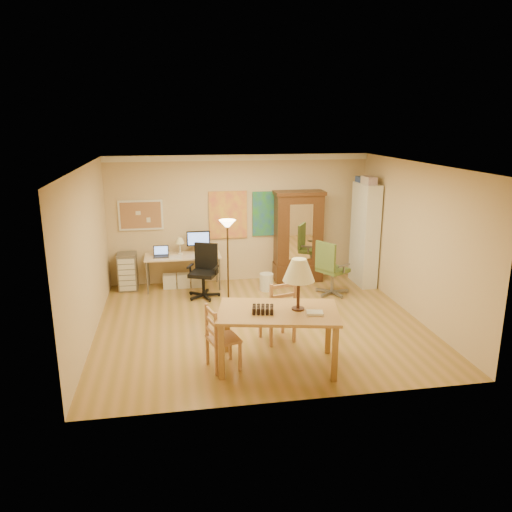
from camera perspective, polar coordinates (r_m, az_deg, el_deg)
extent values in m
plane|color=olive|center=(8.68, 0.47, -7.67)|extent=(5.50, 5.50, 0.00)
cube|color=white|center=(10.45, -1.92, 11.18)|extent=(5.50, 0.08, 0.12)
cube|color=#B27B53|center=(10.53, -13.03, 4.57)|extent=(0.90, 0.04, 0.62)
cube|color=yellow|center=(10.58, -3.21, 4.72)|extent=(0.80, 0.04, 1.00)
cube|color=#255D96|center=(10.72, 1.59, 4.87)|extent=(0.75, 0.04, 0.95)
cube|color=olive|center=(6.97, 2.54, -6.41)|extent=(1.83, 1.31, 0.04)
cube|color=olive|center=(6.79, -3.96, -10.89)|extent=(0.09, 0.09, 0.79)
cube|color=olive|center=(6.81, 9.00, -10.99)|extent=(0.09, 0.09, 0.79)
cube|color=olive|center=(7.55, -3.30, -8.08)|extent=(0.09, 0.09, 0.79)
cube|color=olive|center=(7.57, 8.26, -8.18)|extent=(0.09, 0.09, 0.79)
cylinder|color=#321910|center=(7.02, 4.82, -6.01)|extent=(0.18, 0.18, 0.02)
cylinder|color=#321910|center=(6.95, 4.86, -4.39)|extent=(0.04, 0.04, 0.44)
cone|color=#EEE9BA|center=(6.84, 4.92, -1.59)|extent=(0.44, 0.44, 0.31)
cube|color=silver|center=(6.88, 6.74, -6.47)|extent=(0.25, 0.21, 0.03)
cube|color=black|center=(6.88, 0.79, -6.12)|extent=(0.35, 0.30, 0.09)
cube|color=#B27851|center=(7.89, 2.45, -6.33)|extent=(0.57, 0.56, 0.04)
cube|color=#B27851|center=(8.23, 3.08, -7.29)|extent=(0.05, 0.05, 0.46)
cube|color=#B27851|center=(8.06, 0.50, -7.76)|extent=(0.05, 0.05, 0.46)
cube|color=#B27851|center=(7.92, 4.39, -8.25)|extent=(0.05, 0.05, 0.46)
cube|color=#B27851|center=(7.74, 1.73, -8.77)|extent=(0.05, 0.05, 0.46)
cube|color=#B27851|center=(7.72, 4.47, -4.72)|extent=(0.05, 0.05, 0.53)
cube|color=#B27851|center=(7.55, 1.76, -5.17)|extent=(0.05, 0.05, 0.53)
cube|color=#B27851|center=(7.61, 3.14, -4.56)|extent=(0.40, 0.14, 0.05)
cube|color=#B27851|center=(7.06, -3.76, -9.42)|extent=(0.50, 0.52, 0.04)
cube|color=#B27851|center=(7.07, -1.84, -11.43)|extent=(0.05, 0.05, 0.42)
cube|color=#B27851|center=(7.37, -2.97, -10.26)|extent=(0.05, 0.05, 0.42)
cube|color=#B27851|center=(6.95, -4.54, -11.94)|extent=(0.05, 0.05, 0.42)
cube|color=#B27851|center=(7.26, -5.57, -10.72)|extent=(0.05, 0.05, 0.42)
cube|color=#B27851|center=(6.75, -4.62, -8.40)|extent=(0.05, 0.05, 0.48)
cube|color=#B27851|center=(7.07, -5.66, -7.30)|extent=(0.05, 0.05, 0.48)
cube|color=#B27851|center=(6.89, -5.16, -7.47)|extent=(0.12, 0.36, 0.05)
cylinder|color=#392916|center=(9.38, -3.15, -5.81)|extent=(0.25, 0.25, 0.03)
cylinder|color=#392916|center=(9.13, -3.22, -1.19)|extent=(0.03, 0.03, 1.56)
cone|color=#FFE0A5|center=(8.94, -3.30, 3.73)|extent=(0.30, 0.30, 0.12)
cube|color=#C7B091|center=(10.35, -8.37, 0.01)|extent=(1.54, 0.67, 0.03)
cylinder|color=slate|center=(10.18, -12.32, -2.51)|extent=(0.03, 0.03, 0.67)
cylinder|color=slate|center=(10.20, -4.19, -2.14)|extent=(0.03, 0.03, 0.67)
cylinder|color=slate|center=(10.73, -12.20, -1.58)|extent=(0.03, 0.03, 0.67)
cylinder|color=slate|center=(10.76, -4.49, -1.23)|extent=(0.03, 0.03, 0.67)
cube|color=black|center=(10.30, -10.78, -0.05)|extent=(0.31, 0.21, 0.02)
cube|color=black|center=(10.42, -10.80, 0.72)|extent=(0.31, 0.05, 0.20)
cube|color=black|center=(10.42, -6.61, 2.01)|extent=(0.48, 0.04, 0.31)
cone|color=#EEE9BA|center=(10.36, -8.72, 1.75)|extent=(0.19, 0.19, 0.12)
cube|color=silver|center=(10.20, -9.17, -0.15)|extent=(0.24, 0.31, 0.01)
cube|color=maroon|center=(10.30, -5.44, 0.46)|extent=(0.21, 0.15, 0.12)
cube|color=white|center=(10.55, -9.84, -2.85)|extent=(0.27, 0.23, 0.29)
cube|color=white|center=(10.55, -8.27, -2.78)|extent=(0.27, 0.23, 0.29)
cube|color=silver|center=(10.56, -6.70, -2.71)|extent=(0.27, 0.23, 0.29)
cylinder|color=black|center=(9.86, -6.02, -3.33)|extent=(0.06, 0.06, 0.41)
cube|color=black|center=(9.79, -6.06, -2.03)|extent=(0.63, 0.61, 0.07)
cube|color=black|center=(9.91, -5.71, 0.02)|extent=(0.45, 0.22, 0.53)
cube|color=black|center=(9.83, -7.54, -1.14)|extent=(0.15, 0.30, 0.03)
cube|color=black|center=(9.67, -4.60, -1.34)|extent=(0.15, 0.30, 0.03)
cylinder|color=slate|center=(10.10, 8.72, -2.90)|extent=(0.06, 0.06, 0.43)
cube|color=#4D642D|center=(10.03, 8.77, -1.57)|extent=(0.68, 0.69, 0.07)
cube|color=#4D642D|center=(9.77, 7.94, -0.04)|extent=(0.29, 0.45, 0.55)
cube|color=slate|center=(9.81, 10.02, -1.09)|extent=(0.30, 0.20, 0.03)
cube|color=slate|center=(10.16, 7.64, -0.42)|extent=(0.30, 0.20, 0.03)
cube|color=slate|center=(10.58, -14.45, -1.72)|extent=(0.38, 0.43, 0.76)
cube|color=silver|center=(10.37, -14.54, -2.08)|extent=(0.32, 0.02, 0.65)
cube|color=#391F0F|center=(10.73, 4.85, 2.06)|extent=(0.99, 0.45, 1.89)
cube|color=#391F0F|center=(10.92, 4.76, -1.74)|extent=(1.02, 0.48, 0.38)
cube|color=white|center=(10.47, 5.18, 2.74)|extent=(0.49, 0.01, 1.17)
cube|color=#391F0F|center=(10.55, 4.97, 7.20)|extent=(1.06, 0.50, 0.07)
cube|color=white|center=(10.70, 12.32, 2.42)|extent=(0.32, 0.85, 2.14)
cube|color=#993333|center=(10.68, 12.25, -0.68)|extent=(0.19, 0.43, 0.26)
cube|color=#334C99|center=(10.75, 11.90, 6.33)|extent=(0.19, 0.30, 0.21)
cylinder|color=silver|center=(10.24, 1.21, -2.98)|extent=(0.28, 0.28, 0.35)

